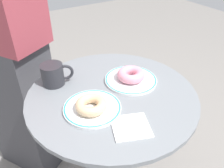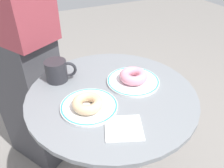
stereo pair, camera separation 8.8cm
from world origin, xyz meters
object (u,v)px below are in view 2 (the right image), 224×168
Objects in this scene: cafe_table at (112,132)px; paper_napkin at (124,128)px; donut_pink_frosted at (133,76)px; person_figure at (15,42)px; plate_right at (133,81)px; plate_left at (89,106)px; coffee_mug at (57,71)px; donut_glazed at (88,103)px.

paper_napkin is at bearing -103.83° from cafe_table.
person_figure is (-0.41, 0.46, 0.04)m from donut_pink_frosted.
donut_pink_frosted is at bearing 90.00° from plate_right.
plate_left is at bearing -161.47° from donut_pink_frosted.
plate_right is 0.14× the size of person_figure.
coffee_mug reaches higher than plate_left.
coffee_mug is at bearing 107.95° from paper_napkin.
donut_glazed is 0.57m from person_figure.
plate_left is 0.24m from plate_right.
coffee_mug is at bearing 133.08° from cafe_table.
coffee_mug is (-0.17, 0.18, 0.27)m from cafe_table.
person_figure is (-0.13, 0.31, 0.03)m from coffee_mug.
paper_napkin is (0.06, -0.15, -0.00)m from plate_left.
plate_right is 1.97× the size of donut_glazed.
plate_right is (0.11, 0.03, 0.23)m from cafe_table.
paper_napkin is 0.73m from person_figure.
cafe_table is at bearing -58.54° from person_figure.
coffee_mug reaches higher than cafe_table.
cafe_table is 0.30m from paper_napkin.
plate_right is 0.27m from paper_napkin.
donut_glazed is 0.92× the size of paper_napkin.
plate_right is at bearing -28.30° from coffee_mug.
plate_right is 0.25m from donut_glazed.
donut_pink_frosted reaches higher than paper_napkin.
paper_napkin is 0.95× the size of coffee_mug.
donut_pink_frosted is at bearing -48.12° from person_figure.
plate_left is (-0.11, -0.05, 0.23)m from cafe_table.
plate_left is 0.13× the size of person_figure.
donut_pink_frosted is at bearing 20.03° from donut_glazed.
donut_glazed reaches higher than paper_napkin.
person_figure is at bearing 110.17° from paper_napkin.
person_figure reaches higher than plate_right.
plate_right is at bearing -48.12° from person_figure.
cafe_table is 6.46× the size of donut_glazed.
donut_glazed is 0.16m from paper_napkin.
plate_left is at bearing 113.65° from paper_napkin.
plate_left is at bearing -70.82° from person_figure.
person_figure is (-0.41, 0.46, 0.07)m from plate_right.
person_figure reaches higher than donut_pink_frosted.
coffee_mug is at bearing 151.70° from donut_pink_frosted.
cafe_table is 0.26m from plate_right.
donut_pink_frosted reaches higher than cafe_table.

